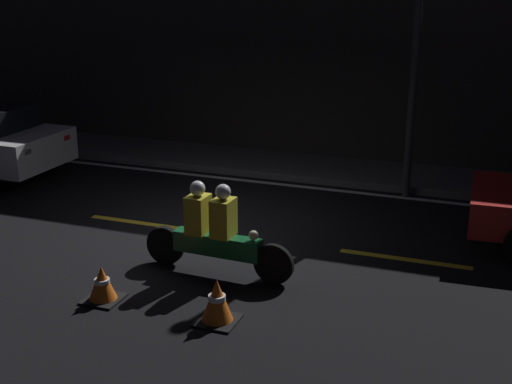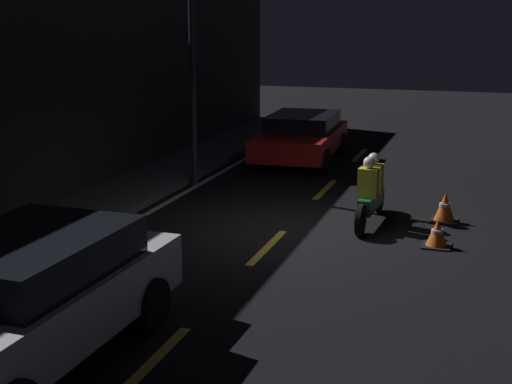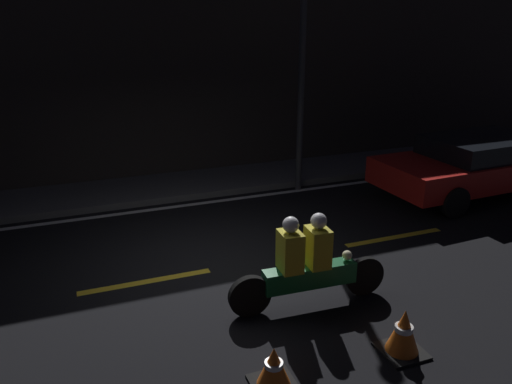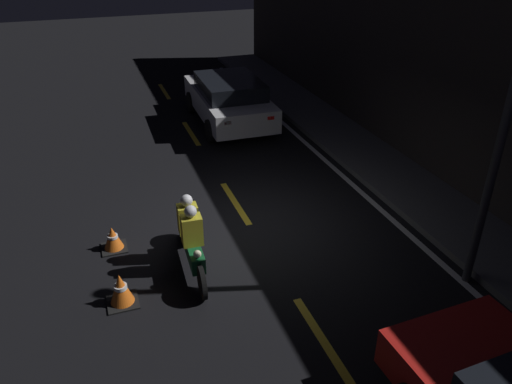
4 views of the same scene
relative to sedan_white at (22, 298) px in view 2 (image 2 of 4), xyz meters
The scene contains 14 objects.
ground_plane 6.15m from the sedan_white, 12.75° to the right, with size 56.00×56.00×0.00m, color black.
raised_curb 6.59m from the sedan_white, 24.81° to the left, with size 28.00×1.76×0.14m.
building_front 7.25m from the sedan_white, 32.44° to the left, with size 28.00×0.30×5.01m.
lane_dash_b 1.63m from the sedan_white, 71.67° to the right, with size 2.00×0.14×0.01m.
lane_dash_c 5.19m from the sedan_white, 15.22° to the right, with size 2.00×0.14×0.01m.
lane_dash_d 9.57m from the sedan_white, ahead, with size 2.00×0.14×0.01m.
lane_dash_e 14.03m from the sedan_white, ahead, with size 2.00×0.14×0.01m.
lane_solid_kerb 6.21m from the sedan_white, 15.22° to the left, with size 25.20×0.14×0.01m.
sedan_white is the anchor object (origin of this frame).
taxi_red 12.50m from the sedan_white, ahead, with size 4.46×2.18×1.30m.
motorcycle 7.46m from the sedan_white, 21.93° to the right, with size 2.32×0.39×1.36m.
traffic_cone_near 7.20m from the sedan_white, 34.99° to the right, with size 0.49×0.49×0.49m.
traffic_cone_mid 8.62m from the sedan_white, 28.72° to the right, with size 0.52×0.52×0.58m.
street_lamp 9.45m from the sedan_white, 10.84° to the left, with size 0.28×0.28×5.76m.
Camera 2 is at (-12.21, -3.47, 3.84)m, focal length 50.00 mm.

